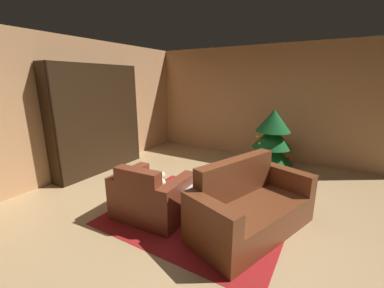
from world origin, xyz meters
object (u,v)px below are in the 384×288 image
(bookshelf_unit, at_px, (103,120))
(armchair_red, at_px, (151,197))
(bottle_on_table, at_px, (220,179))
(coffee_table, at_px, (205,186))
(book_stack_on_table, at_px, (206,183))
(couch_red, at_px, (250,208))
(decorated_tree, at_px, (272,139))

(bookshelf_unit, xyz_separation_m, armchair_red, (2.16, -1.04, -0.79))
(bookshelf_unit, height_order, armchair_red, bookshelf_unit)
(bottle_on_table, bearing_deg, coffee_table, -160.61)
(bottle_on_table, bearing_deg, book_stack_on_table, -139.88)
(coffee_table, bearing_deg, bookshelf_unit, 168.23)
(couch_red, height_order, coffee_table, couch_red)
(book_stack_on_table, relative_size, bottle_on_table, 0.94)
(bookshelf_unit, xyz_separation_m, coffee_table, (2.79, -0.58, -0.65))
(coffee_table, xyz_separation_m, decorated_tree, (0.38, 2.35, 0.25))
(armchair_red, xyz_separation_m, couch_red, (1.32, 0.40, 0.02))
(armchair_red, bearing_deg, couch_red, 16.99)
(bookshelf_unit, distance_m, decorated_tree, 3.65)
(bookshelf_unit, bearing_deg, bottle_on_table, -9.76)
(bookshelf_unit, xyz_separation_m, bottle_on_table, (2.98, -0.51, -0.52))
(couch_red, bearing_deg, bottle_on_table, 166.09)
(couch_red, relative_size, book_stack_on_table, 9.05)
(book_stack_on_table, xyz_separation_m, decorated_tree, (0.33, 2.41, 0.17))
(coffee_table, distance_m, decorated_tree, 2.40)
(coffee_table, relative_size, bottle_on_table, 3.38)
(armchair_red, xyz_separation_m, decorated_tree, (1.01, 2.81, 0.39))
(bookshelf_unit, xyz_separation_m, couch_red, (3.47, -0.63, -0.77))
(couch_red, distance_m, bottle_on_table, 0.57)
(bookshelf_unit, distance_m, book_stack_on_table, 2.96)
(bottle_on_table, bearing_deg, couch_red, -13.91)
(couch_red, relative_size, decorated_tree, 1.43)
(armchair_red, distance_m, coffee_table, 0.79)
(bookshelf_unit, height_order, book_stack_on_table, bookshelf_unit)
(bookshelf_unit, relative_size, book_stack_on_table, 10.65)
(couch_red, bearing_deg, bookshelf_unit, 169.65)
(bookshelf_unit, distance_m, armchair_red, 2.52)
(book_stack_on_table, bearing_deg, couch_red, 0.18)
(bookshelf_unit, relative_size, bottle_on_table, 10.03)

